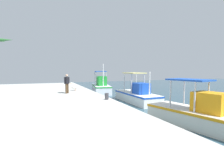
{
  "coord_description": "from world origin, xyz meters",
  "views": [
    {
      "loc": [
        10.4,
        -4.45,
        2.84
      ],
      "look_at": [
        -3.13,
        0.85,
        1.66
      ],
      "focal_mm": 28.2,
      "sensor_mm": 36.0,
      "label": 1
    }
  ],
  "objects": [
    {
      "name": "mooring_bollard_nearest",
      "position": [
        -0.8,
        -0.45,
        1.02
      ],
      "size": [
        0.27,
        0.27,
        0.44
      ],
      "primitive_type": "cylinder",
      "color": "#333338",
      "rests_on": "quay_pier"
    },
    {
      "name": "quay_pier",
      "position": [
        0.0,
        -5.0,
        0.4
      ],
      "size": [
        36.0,
        10.0,
        0.8
      ],
      "primitive_type": "cube",
      "color": "#B2B2AD",
      "rests_on": "ground"
    },
    {
      "name": "fishing_boat_second",
      "position": [
        -2.98,
        3.14,
        0.62
      ],
      "size": [
        5.41,
        1.84,
        2.71
      ],
      "color": "white",
      "rests_on": "ground"
    },
    {
      "name": "fisherman_standing",
      "position": [
        -5.09,
        -2.57,
        1.72
      ],
      "size": [
        0.47,
        0.48,
        1.65
      ],
      "color": "#4C3823",
      "rests_on": "quay_pier"
    },
    {
      "name": "pelican",
      "position": [
        -6.86,
        -1.6,
        1.2
      ],
      "size": [
        0.41,
        0.96,
        0.82
      ],
      "color": "tan",
      "rests_on": "quay_pier"
    },
    {
      "name": "fishing_boat_nearest",
      "position": [
        -10.02,
        2.11,
        0.72
      ],
      "size": [
        5.52,
        2.72,
        3.5
      ],
      "color": "white",
      "rests_on": "ground"
    },
    {
      "name": "fishing_boat_third",
      "position": [
        4.02,
        2.63,
        0.63
      ],
      "size": [
        5.38,
        2.77,
        2.99
      ],
      "color": "silver",
      "rests_on": "ground"
    }
  ]
}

